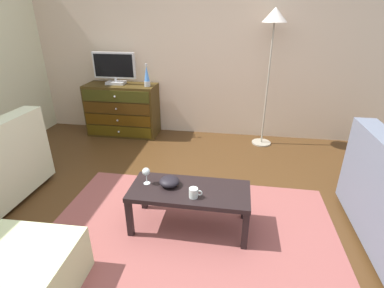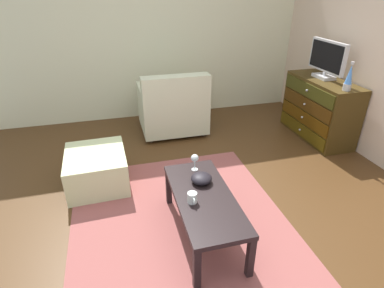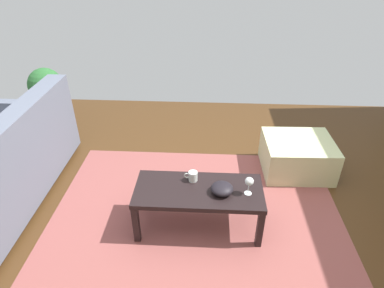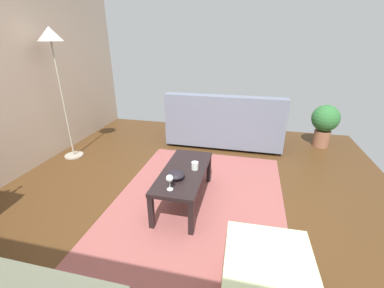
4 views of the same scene
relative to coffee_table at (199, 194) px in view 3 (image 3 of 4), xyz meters
The scene contains 9 objects.
ground_plane 0.42m from the coffee_table, 167.66° to the left, with size 5.83×5.14×0.05m, color #4B2F17.
area_rug 0.38m from the coffee_table, 82.57° to the right, with size 2.60×1.90×0.01m, color #934D4A.
coffee_table is the anchor object (origin of this frame).
wine_glass 0.43m from the coffee_table, behind, with size 0.07×0.07×0.16m.
mug 0.16m from the coffee_table, 63.59° to the right, with size 0.11×0.08×0.08m.
bowl_decorative 0.21m from the coffee_table, behind, with size 0.18×0.18×0.08m, color black.
couch_large 1.83m from the coffee_table, ahead, with size 0.85×1.91×0.90m.
ottoman 1.34m from the coffee_table, 139.55° to the right, with size 0.70×0.60×0.36m, color beige.
potted_plant 2.81m from the coffee_table, 42.05° to the right, with size 0.44×0.44×0.72m.
Camera 3 is at (0.12, 2.01, 2.12)m, focal length 30.58 mm.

